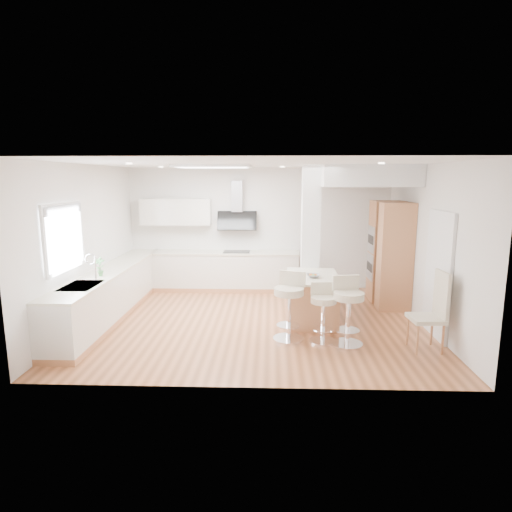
{
  "coord_description": "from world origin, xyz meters",
  "views": [
    {
      "loc": [
        0.27,
        -7.41,
        2.55
      ],
      "look_at": [
        0.0,
        0.4,
        1.13
      ],
      "focal_mm": 30.0,
      "sensor_mm": 36.0,
      "label": 1
    }
  ],
  "objects_px": {
    "bar_stool_b": "(323,309)",
    "bar_stool_c": "(348,307)",
    "bar_stool_a": "(289,303)",
    "dining_chair": "(434,309)",
    "peninsula": "(312,298)"
  },
  "relations": [
    {
      "from": "bar_stool_a",
      "to": "dining_chair",
      "type": "bearing_deg",
      "value": 10.89
    },
    {
      "from": "bar_stool_b",
      "to": "bar_stool_c",
      "type": "distance_m",
      "value": 0.39
    },
    {
      "from": "dining_chair",
      "to": "bar_stool_c",
      "type": "bearing_deg",
      "value": 168.87
    },
    {
      "from": "peninsula",
      "to": "dining_chair",
      "type": "xyz_separation_m",
      "value": [
        1.68,
        -1.29,
        0.22
      ]
    },
    {
      "from": "dining_chair",
      "to": "peninsula",
      "type": "bearing_deg",
      "value": 138.76
    },
    {
      "from": "peninsula",
      "to": "bar_stool_a",
      "type": "relative_size",
      "value": 1.29
    },
    {
      "from": "peninsula",
      "to": "bar_stool_b",
      "type": "distance_m",
      "value": 1.02
    },
    {
      "from": "peninsula",
      "to": "bar_stool_b",
      "type": "relative_size",
      "value": 1.5
    },
    {
      "from": "bar_stool_c",
      "to": "bar_stool_a",
      "type": "bearing_deg",
      "value": 160.45
    },
    {
      "from": "bar_stool_b",
      "to": "bar_stool_c",
      "type": "xyz_separation_m",
      "value": [
        0.36,
        -0.12,
        0.08
      ]
    },
    {
      "from": "bar_stool_b",
      "to": "bar_stool_c",
      "type": "height_order",
      "value": "bar_stool_c"
    },
    {
      "from": "bar_stool_b",
      "to": "bar_stool_a",
      "type": "bearing_deg",
      "value": 171.01
    },
    {
      "from": "bar_stool_a",
      "to": "dining_chair",
      "type": "height_order",
      "value": "dining_chair"
    },
    {
      "from": "bar_stool_b",
      "to": "bar_stool_c",
      "type": "relative_size",
      "value": 0.87
    },
    {
      "from": "bar_stool_a",
      "to": "bar_stool_b",
      "type": "bearing_deg",
      "value": 13.08
    }
  ]
}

